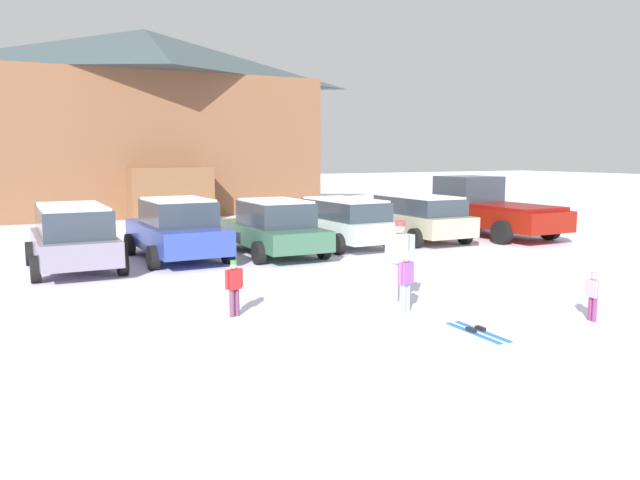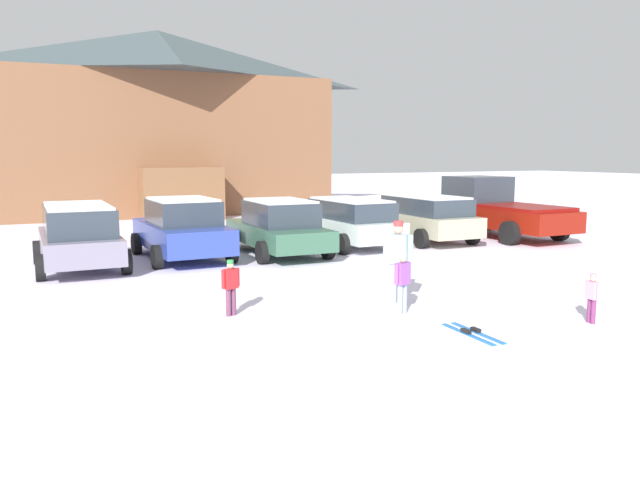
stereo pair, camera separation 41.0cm
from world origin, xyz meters
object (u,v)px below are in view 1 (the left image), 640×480
(skier_child_in_purple_jacket, at_px, (406,279))
(ski_lodge, at_px, (148,121))
(parked_white_suv, at_px, (344,221))
(pair_of_skis, at_px, (477,331))
(parked_beige_suv, at_px, (418,216))
(parked_grey_wagon, at_px, (73,235))
(skier_child_in_red_jacket, at_px, (234,285))
(skier_adult_in_blue_parka, at_px, (400,257))
(parked_green_coupe, at_px, (273,227))
(parked_blue_hatchback, at_px, (177,229))
(pickup_truck, at_px, (485,208))
(skier_child_in_pink_snowsuit, at_px, (593,293))

(skier_child_in_purple_jacket, bearing_deg, ski_lodge, 88.44)
(parked_white_suv, relative_size, skier_child_in_purple_jacket, 3.57)
(pair_of_skis, bearing_deg, parked_beige_suv, 58.43)
(skier_child_in_purple_jacket, distance_m, pair_of_skis, 1.76)
(parked_white_suv, bearing_deg, parked_beige_suv, -0.20)
(parked_grey_wagon, height_order, skier_child_in_red_jacket, parked_grey_wagon)
(parked_grey_wagon, relative_size, skier_adult_in_blue_parka, 2.53)
(parked_white_suv, distance_m, skier_adult_in_blue_parka, 7.69)
(parked_green_coupe, distance_m, skier_adult_in_blue_parka, 6.76)
(parked_white_suv, distance_m, pair_of_skis, 9.99)
(parked_blue_hatchback, height_order, parked_green_coupe, parked_blue_hatchback)
(ski_lodge, xyz_separation_m, parked_green_coupe, (-0.04, -16.10, -3.85))
(ski_lodge, bearing_deg, pair_of_skis, -90.73)
(skier_child_in_red_jacket, bearing_deg, ski_lodge, 80.95)
(parked_beige_suv, height_order, skier_child_in_red_jacket, parked_beige_suv)
(skier_adult_in_blue_parka, bearing_deg, skier_child_in_red_jacket, 170.70)
(parked_grey_wagon, height_order, pair_of_skis, parked_grey_wagon)
(parked_grey_wagon, distance_m, pickup_truck, 14.27)
(skier_child_in_pink_snowsuit, bearing_deg, parked_grey_wagon, 128.35)
(pickup_truck, distance_m, skier_adult_in_blue_parka, 11.49)
(parked_white_suv, xyz_separation_m, skier_child_in_red_jacket, (-6.16, -6.60, -0.26))
(ski_lodge, height_order, parked_blue_hatchback, ski_lodge)
(parked_white_suv, bearing_deg, skier_adult_in_blue_parka, -111.79)
(parked_blue_hatchback, height_order, skier_child_in_purple_jacket, parked_blue_hatchback)
(parked_blue_hatchback, height_order, skier_adult_in_blue_parka, parked_blue_hatchback)
(parked_beige_suv, bearing_deg, ski_lodge, 109.35)
(parked_grey_wagon, xyz_separation_m, skier_adult_in_blue_parka, (5.35, -6.84, 0.03))
(parked_green_coupe, distance_m, parked_beige_suv, 5.57)
(ski_lodge, xyz_separation_m, parked_white_suv, (2.60, -15.71, -3.83))
(parked_green_coupe, bearing_deg, parked_grey_wagon, 179.13)
(skier_adult_in_blue_parka, bearing_deg, parked_green_coupe, 88.21)
(parked_green_coupe, distance_m, parked_white_suv, 2.67)
(skier_child_in_red_jacket, height_order, pair_of_skis, skier_child_in_red_jacket)
(parked_white_suv, xyz_separation_m, pair_of_skis, (-2.92, -9.52, -0.83))
(parked_blue_hatchback, distance_m, skier_child_in_purple_jacket, 8.32)
(parked_beige_suv, bearing_deg, skier_adult_in_blue_parka, -128.99)
(skier_child_in_pink_snowsuit, height_order, skier_adult_in_blue_parka, skier_adult_in_blue_parka)
(parked_green_coupe, xyz_separation_m, skier_child_in_pink_snowsuit, (2.05, -9.54, -0.33))
(parked_blue_hatchback, bearing_deg, parked_green_coupe, -10.51)
(skier_child_in_pink_snowsuit, relative_size, pair_of_skis, 0.65)
(skier_adult_in_blue_parka, bearing_deg, parked_grey_wagon, 128.02)
(pickup_truck, height_order, skier_adult_in_blue_parka, pickup_truck)
(parked_green_coupe, bearing_deg, skier_child_in_purple_jacket, -94.60)
(skier_child_in_purple_jacket, height_order, skier_child_in_red_jacket, skier_child_in_purple_jacket)
(ski_lodge, height_order, parked_grey_wagon, ski_lodge)
(ski_lodge, relative_size, skier_child_in_purple_jacket, 14.49)
(parked_beige_suv, distance_m, pair_of_skis, 11.19)
(parked_green_coupe, height_order, skier_child_in_purple_jacket, parked_green_coupe)
(parked_grey_wagon, bearing_deg, parked_green_coupe, -0.87)
(skier_child_in_red_jacket, relative_size, skier_child_in_pink_snowsuit, 1.17)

